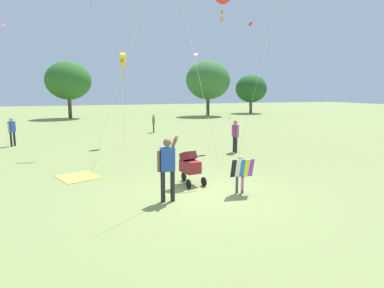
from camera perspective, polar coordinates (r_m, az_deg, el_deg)
ground_plane at (r=9.27m, az=2.48°, el=-8.68°), size 120.00×120.00×0.00m
treeline_distant at (r=35.75m, az=-17.90°, el=10.14°), size 41.81×6.47×6.11m
child_with_butterfly_kite at (r=9.29m, az=8.31°, el=-4.58°), size 0.65×0.40×1.06m
person_adult_flyer at (r=8.48m, az=-4.23°, el=-3.41°), size 0.56×0.50×1.73m
stroller at (r=10.10m, az=-0.39°, el=-3.60°), size 0.62×1.11×1.03m
kite_green_novelty at (r=17.91m, az=-11.82°, el=13.94°), size 0.79×3.75×4.77m
person_red_shirt at (r=15.38m, az=7.44°, el=1.79°), size 0.21×0.48×1.50m
person_sitting_far at (r=19.36m, az=-28.52°, el=2.24°), size 0.34×0.41×1.49m
person_couple_left at (r=22.76m, az=-6.62°, el=3.77°), size 0.21×0.39×1.23m
picnic_blanket at (r=11.67m, az=-18.96°, el=-5.39°), size 1.55×1.62×0.02m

